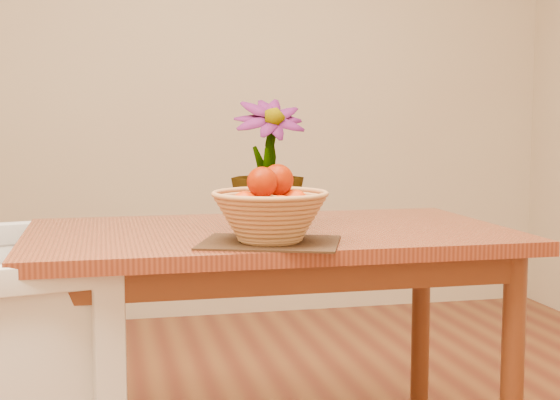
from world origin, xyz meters
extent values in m
cube|color=beige|center=(0.00, 2.25, 1.35)|extent=(4.00, 0.02, 2.70)
cube|color=maroon|center=(0.00, 0.30, 0.73)|extent=(1.40, 0.80, 0.04)
cube|color=#552813|center=(0.00, 0.30, 0.67)|extent=(1.28, 0.68, 0.08)
cylinder|color=#552813|center=(0.62, -0.02, 0.35)|extent=(0.06, 0.06, 0.71)
cylinder|color=#552813|center=(-0.62, 0.62, 0.35)|extent=(0.06, 0.06, 0.71)
cylinder|color=#552813|center=(0.62, 0.62, 0.35)|extent=(0.06, 0.06, 0.71)
cube|color=#332212|center=(-0.05, 0.04, 0.75)|extent=(0.42, 0.37, 0.01)
cylinder|color=tan|center=(-0.05, 0.04, 0.76)|extent=(0.15, 0.15, 0.01)
sphere|color=#E83403|center=(-0.05, 0.04, 0.84)|extent=(0.07, 0.07, 0.07)
sphere|color=#E83403|center=(0.01, 0.05, 0.85)|extent=(0.08, 0.08, 0.08)
sphere|color=#E83403|center=(-0.07, 0.11, 0.84)|extent=(0.08, 0.08, 0.08)
sphere|color=#E83403|center=(-0.12, 0.03, 0.85)|extent=(0.08, 0.08, 0.08)
sphere|color=#E83403|center=(-0.04, -0.03, 0.84)|extent=(0.08, 0.08, 0.08)
sphere|color=#E83403|center=(-0.03, 0.06, 0.91)|extent=(0.08, 0.08, 0.08)
sphere|color=#E83403|center=(-0.08, 0.02, 0.91)|extent=(0.08, 0.08, 0.08)
sphere|color=#E83403|center=(-0.03, 0.06, 0.91)|extent=(0.08, 0.08, 0.08)
sphere|color=#E83403|center=(-0.08, 0.02, 0.91)|extent=(0.08, 0.08, 0.08)
imported|color=#134212|center=(-0.01, 0.29, 0.94)|extent=(0.22, 0.22, 0.38)
camera|label=1|loc=(-0.47, -1.92, 1.07)|focal=50.00mm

